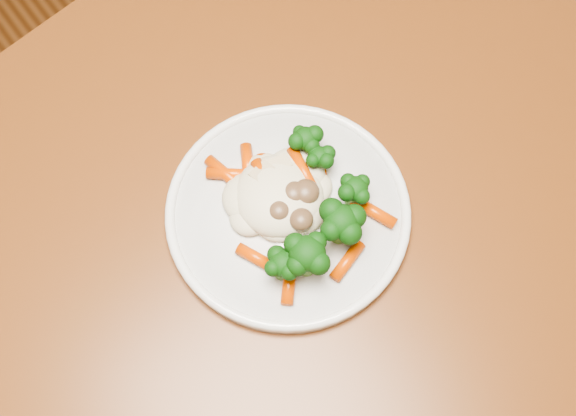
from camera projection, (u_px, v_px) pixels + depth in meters
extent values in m
plane|color=brown|center=(81.00, 383.00, 1.39)|extent=(3.00, 3.00, 0.00)
cube|color=brown|center=(242.00, 343.00, 0.69)|extent=(1.36, 1.00, 0.04)
cube|color=brown|center=(350.00, 28.00, 1.29)|extent=(0.07, 0.07, 0.71)
cylinder|color=white|center=(288.00, 213.00, 0.71)|extent=(0.24, 0.24, 0.01)
ellipsoid|color=beige|center=(279.00, 191.00, 0.69)|extent=(0.10, 0.09, 0.04)
ellipsoid|color=black|center=(283.00, 267.00, 0.66)|extent=(0.04, 0.04, 0.04)
ellipsoid|color=black|center=(307.00, 259.00, 0.66)|extent=(0.06, 0.06, 0.05)
ellipsoid|color=black|center=(340.00, 227.00, 0.67)|extent=(0.05, 0.05, 0.05)
ellipsoid|color=black|center=(354.00, 193.00, 0.69)|extent=(0.04, 0.04, 0.04)
ellipsoid|color=black|center=(319.00, 161.00, 0.71)|extent=(0.03, 0.03, 0.03)
ellipsoid|color=black|center=(305.00, 143.00, 0.72)|extent=(0.04, 0.04, 0.03)
cylinder|color=#E54F05|center=(233.00, 174.00, 0.72)|extent=(0.05, 0.04, 0.01)
cylinder|color=#E54F05|center=(248.00, 164.00, 0.72)|extent=(0.03, 0.04, 0.01)
cylinder|color=#E54F05|center=(302.00, 175.00, 0.72)|extent=(0.05, 0.04, 0.01)
cylinder|color=#E54F05|center=(255.00, 257.00, 0.68)|extent=(0.03, 0.04, 0.01)
cylinder|color=#E54F05|center=(289.00, 283.00, 0.67)|extent=(0.04, 0.04, 0.01)
cylinder|color=#E54F05|center=(347.00, 261.00, 0.68)|extent=(0.05, 0.02, 0.01)
cylinder|color=#E54F05|center=(374.00, 212.00, 0.70)|extent=(0.03, 0.05, 0.01)
cylinder|color=#E54F05|center=(303.00, 170.00, 0.70)|extent=(0.02, 0.05, 0.01)
cylinder|color=#E54F05|center=(264.00, 176.00, 0.70)|extent=(0.02, 0.04, 0.01)
cylinder|color=#E54F05|center=(227.00, 175.00, 0.72)|extent=(0.02, 0.05, 0.01)
cylinder|color=#E54F05|center=(263.00, 174.00, 0.72)|extent=(0.03, 0.04, 0.01)
ellipsoid|color=brown|center=(294.00, 193.00, 0.69)|extent=(0.03, 0.03, 0.02)
ellipsoid|color=brown|center=(305.00, 192.00, 0.69)|extent=(0.03, 0.03, 0.02)
ellipsoid|color=brown|center=(279.00, 210.00, 0.69)|extent=(0.02, 0.02, 0.02)
ellipsoid|color=brown|center=(301.00, 219.00, 0.68)|extent=(0.02, 0.02, 0.02)
cube|color=tan|center=(263.00, 174.00, 0.70)|extent=(0.02, 0.02, 0.01)
cube|color=tan|center=(280.00, 165.00, 0.71)|extent=(0.02, 0.02, 0.01)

